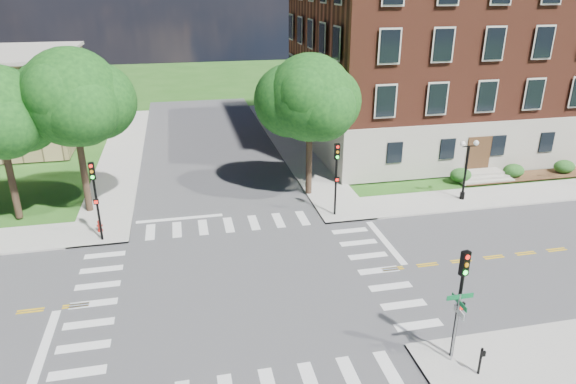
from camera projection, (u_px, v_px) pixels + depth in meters
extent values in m
plane|color=#225217|center=(244.00, 286.00, 25.80)|extent=(160.00, 160.00, 0.00)
cube|color=#3D3D3F|center=(244.00, 286.00, 25.80)|extent=(90.00, 12.00, 0.01)
cube|color=#3D3D3F|center=(244.00, 286.00, 25.80)|extent=(12.00, 90.00, 0.01)
cube|color=#9E9B93|center=(544.00, 192.00, 37.28)|extent=(34.00, 3.50, 0.12)
cube|color=#9E9B93|center=(293.00, 145.00, 48.10)|extent=(3.50, 34.00, 0.12)
cube|color=#9E9B93|center=(122.00, 156.00, 45.08)|extent=(3.50, 34.00, 0.12)
cube|color=silver|center=(385.00, 242.00, 30.23)|extent=(0.40, 5.50, 0.00)
cube|color=#A59E92|center=(460.00, 116.00, 49.55)|extent=(30.00, 20.00, 4.20)
cube|color=#5F2A1B|center=(471.00, 30.00, 46.52)|extent=(29.55, 19.70, 11.80)
cube|color=#472D19|center=(478.00, 154.00, 39.84)|extent=(2.00, 0.10, 2.80)
cylinder|color=#302118|center=(13.00, 188.00, 32.33)|extent=(0.44, 0.44, 4.11)
cylinder|color=#302118|center=(85.00, 178.00, 33.32)|extent=(0.44, 0.44, 4.52)
sphere|color=#0F3912|center=(72.00, 97.00, 31.32)|extent=(6.08, 6.08, 6.08)
cylinder|color=#302118|center=(309.00, 167.00, 36.25)|extent=(0.44, 0.44, 3.94)
sphere|color=#0F3912|center=(310.00, 98.00, 34.38)|extent=(5.91, 5.91, 5.91)
cylinder|color=black|center=(457.00, 317.00, 20.12)|extent=(0.14, 0.14, 3.80)
cube|color=black|center=(465.00, 263.00, 19.21)|extent=(0.36, 0.28, 1.00)
cylinder|color=red|center=(468.00, 257.00, 18.96)|extent=(0.19, 0.09, 0.18)
cylinder|color=orange|center=(467.00, 265.00, 19.09)|extent=(0.19, 0.09, 0.18)
cylinder|color=#19E533|center=(465.00, 273.00, 19.21)|extent=(0.19, 0.09, 0.18)
cube|color=black|center=(461.00, 306.00, 19.73)|extent=(0.32, 0.18, 0.30)
cylinder|color=black|center=(336.00, 187.00, 32.84)|extent=(0.14, 0.14, 3.80)
cube|color=black|center=(337.00, 151.00, 31.94)|extent=(0.32, 0.22, 1.00)
cylinder|color=red|center=(338.00, 147.00, 31.69)|extent=(0.18, 0.05, 0.18)
cylinder|color=orange|center=(338.00, 152.00, 31.82)|extent=(0.18, 0.05, 0.18)
cylinder|color=#19E533|center=(337.00, 157.00, 31.94)|extent=(0.18, 0.05, 0.18)
cube|color=black|center=(337.00, 179.00, 32.45)|extent=(0.30, 0.12, 0.30)
cylinder|color=black|center=(98.00, 210.00, 29.55)|extent=(0.14, 0.14, 3.80)
cube|color=black|center=(92.00, 171.00, 28.64)|extent=(0.35, 0.26, 1.00)
cylinder|color=red|center=(91.00, 166.00, 28.40)|extent=(0.19, 0.08, 0.18)
cylinder|color=orange|center=(92.00, 172.00, 28.52)|extent=(0.19, 0.08, 0.18)
cylinder|color=#19E533|center=(92.00, 177.00, 28.65)|extent=(0.19, 0.08, 0.18)
cube|color=black|center=(96.00, 202.00, 29.16)|extent=(0.31, 0.16, 0.30)
cylinder|color=black|center=(462.00, 196.00, 35.85)|extent=(0.32, 0.32, 0.50)
cylinder|color=black|center=(465.00, 173.00, 35.23)|extent=(0.16, 0.16, 3.80)
cube|color=black|center=(469.00, 146.00, 34.49)|extent=(1.00, 0.06, 0.06)
sphere|color=white|center=(463.00, 144.00, 34.32)|extent=(0.36, 0.36, 0.36)
sphere|color=white|center=(476.00, 143.00, 34.51)|extent=(0.36, 0.36, 0.36)
cylinder|color=gray|center=(455.00, 328.00, 20.00)|extent=(0.07, 0.07, 3.10)
cube|color=#0C6431|center=(460.00, 297.00, 19.45)|extent=(1.10, 0.03, 0.20)
cube|color=#0C6431|center=(459.00, 302.00, 19.55)|extent=(0.03, 1.10, 0.20)
cube|color=silver|center=(459.00, 312.00, 19.73)|extent=(0.03, 0.75, 0.25)
cylinder|color=black|center=(480.00, 361.00, 19.65)|extent=(0.10, 0.10, 1.20)
cube|color=black|center=(484.00, 354.00, 19.37)|extent=(0.14, 0.08, 0.22)
cylinder|color=#B1160D|center=(100.00, 230.00, 31.25)|extent=(0.32, 0.32, 0.10)
cylinder|color=#B1160D|center=(100.00, 227.00, 31.15)|extent=(0.22, 0.22, 0.60)
sphere|color=#B1160D|center=(99.00, 222.00, 31.03)|extent=(0.24, 0.24, 0.24)
cylinder|color=#B1160D|center=(100.00, 226.00, 31.12)|extent=(0.35, 0.12, 0.12)
cylinder|color=#B1160D|center=(100.00, 226.00, 31.12)|extent=(0.12, 0.35, 0.12)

